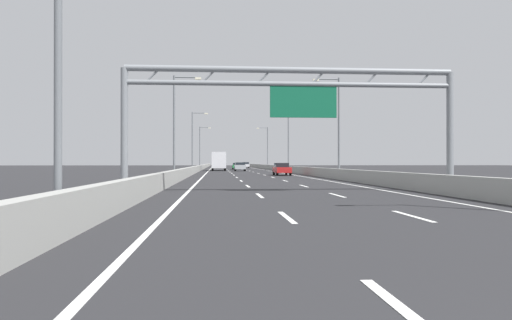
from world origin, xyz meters
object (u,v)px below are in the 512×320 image
object	(u,v)px
streetlamp_left_near	(68,8)
streetlamp_right_distant	(267,145)
streetlamp_right_far	(287,138)
white_car	(246,165)
streetlamp_right_mid	(336,121)
silver_car	(240,167)
streetlamp_left_mid	(177,120)
sign_gantry	(293,96)
red_car	(282,169)
box_truck	(219,161)
streetlamp_left_far	(194,138)
streetlamp_left_distant	(201,145)
green_car	(237,166)

from	to	relation	value
streetlamp_left_near	streetlamp_right_distant	size ratio (longest dim) A/B	1.00
streetlamp_right_far	white_car	distance (m)	50.96
streetlamp_right_mid	silver_car	size ratio (longest dim) A/B	2.24
streetlamp_left_mid	streetlamp_right_mid	xyz separation A→B (m)	(14.93, 0.00, 0.00)
streetlamp_left_mid	streetlamp_right_far	distance (m)	36.89
sign_gantry	white_car	bearing A→B (deg)	88.07
sign_gantry	streetlamp_right_far	bearing A→B (deg)	82.37
sign_gantry	red_car	world-z (taller)	sign_gantry
box_truck	white_car	bearing A→B (deg)	80.35
streetlamp_right_mid	streetlamp_right_distant	distance (m)	67.48
sign_gantry	white_car	distance (m)	105.88
streetlamp_left_mid	streetlamp_left_far	world-z (taller)	same
streetlamp_left_mid	streetlamp_left_distant	world-z (taller)	same
silver_car	box_truck	bearing A→B (deg)	139.45
streetlamp_left_far	white_car	xyz separation A→B (m)	(11.11, 50.61, -4.63)
red_car	white_car	xyz separation A→B (m)	(-0.09, 73.04, 0.02)
streetlamp_left_mid	streetlamp_left_far	xyz separation A→B (m)	(0.00, 33.74, 0.00)
streetlamp_left_near	streetlamp_right_far	world-z (taller)	same
streetlamp_left_far	streetlamp_right_far	xyz separation A→B (m)	(14.93, 0.00, 0.00)
streetlamp_right_distant	streetlamp_right_far	bearing A→B (deg)	-90.00
sign_gantry	streetlamp_right_distant	size ratio (longest dim) A/B	1.79
silver_car	streetlamp_left_far	bearing A→B (deg)	-143.29
streetlamp_left_near	streetlamp_right_distant	world-z (taller)	same
streetlamp_left_distant	streetlamp_left_far	bearing A→B (deg)	-90.00
streetlamp_right_mid	green_car	bearing A→B (deg)	97.22
streetlamp_left_distant	green_car	xyz separation A→B (m)	(7.68, -10.29, -4.68)
streetlamp_right_distant	red_car	size ratio (longest dim) A/B	2.10
red_car	box_truck	xyz separation A→B (m)	(-7.20, 31.20, 1.02)
streetlamp_right_far	box_truck	bearing A→B (deg)	141.30
sign_gantry	silver_car	xyz separation A→B (m)	(0.06, 60.80, -4.11)
streetlamp_left_mid	streetlamp_right_far	world-z (taller)	same
streetlamp_left_near	white_car	world-z (taller)	streetlamp_left_near
streetlamp_left_near	box_truck	size ratio (longest dim) A/B	1.20
streetlamp_left_mid	silver_car	bearing A→B (deg)	79.08
streetlamp_right_distant	white_car	world-z (taller)	streetlamp_right_distant
streetlamp_left_mid	white_car	xyz separation A→B (m)	(11.11, 84.34, -4.63)
streetlamp_left_near	box_truck	world-z (taller)	streetlamp_left_near
streetlamp_left_distant	box_truck	xyz separation A→B (m)	(3.99, -24.97, -3.64)
sign_gantry	streetlamp_right_far	world-z (taller)	streetlamp_right_far
streetlamp_right_far	streetlamp_left_distant	bearing A→B (deg)	113.87
streetlamp_left_mid	streetlamp_right_mid	world-z (taller)	same
green_car	silver_car	world-z (taller)	silver_car
streetlamp_left_near	silver_car	size ratio (longest dim) A/B	2.24
green_car	red_car	distance (m)	46.02
green_car	silver_car	size ratio (longest dim) A/B	1.04
streetlamp_right_mid	white_car	xyz separation A→B (m)	(-3.82, 84.34, -4.63)
sign_gantry	streetlamp_left_far	xyz separation A→B (m)	(-7.54, 55.13, 0.53)
streetlamp_left_mid	red_car	bearing A→B (deg)	45.27
streetlamp_left_mid	streetlamp_left_distant	bearing A→B (deg)	90.00
streetlamp_left_far	box_truck	size ratio (longest dim) A/B	1.20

